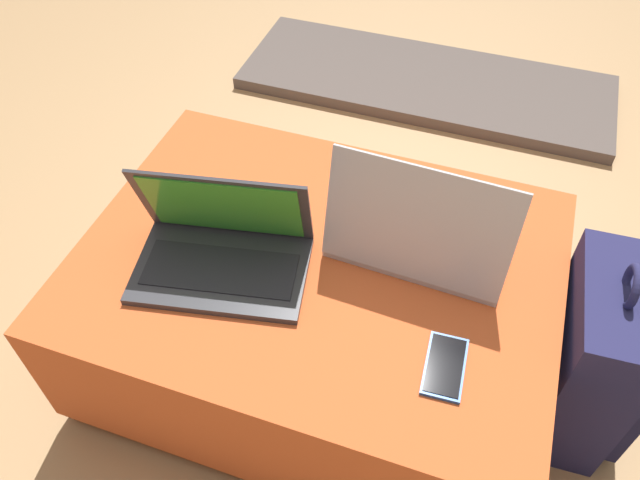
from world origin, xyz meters
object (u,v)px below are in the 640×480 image
object	(u,v)px
laptop_near	(222,248)
backpack	(591,361)
cell_phone	(445,366)
laptop_far	(421,232)

from	to	relation	value
laptop_near	backpack	bearing A→B (deg)	-2.35
cell_phone	backpack	size ratio (longest dim) A/B	0.27
cell_phone	laptop_far	bearing A→B (deg)	109.51
laptop_near	laptop_far	distance (m)	0.42
laptop_far	backpack	bearing A→B (deg)	175.82
laptop_near	laptop_far	xyz separation A→B (m)	(0.38, 0.17, 0.01)
cell_phone	laptop_near	bearing A→B (deg)	165.66
laptop_near	laptop_far	world-z (taller)	laptop_far
laptop_near	backpack	distance (m)	0.83
laptop_near	cell_phone	xyz separation A→B (m)	(0.49, -0.10, -0.04)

